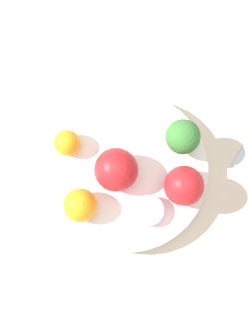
% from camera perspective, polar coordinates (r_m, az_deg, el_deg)
% --- Properties ---
extents(ground_plane, '(6.00, 6.00, 0.00)m').
position_cam_1_polar(ground_plane, '(0.74, 0.00, -0.93)').
color(ground_plane, gray).
extents(table_surface, '(1.20, 1.20, 0.02)m').
position_cam_1_polar(table_surface, '(0.73, 0.00, -0.80)').
color(table_surface, beige).
rests_on(table_surface, ground_plane).
extents(bowl, '(0.24, 0.24, 0.04)m').
position_cam_1_polar(bowl, '(0.70, 0.00, -0.41)').
color(bowl, white).
rests_on(bowl, table_surface).
extents(broccoli, '(0.05, 0.05, 0.06)m').
position_cam_1_polar(broccoli, '(0.66, 6.94, 3.76)').
color(broccoli, '#99C17A').
rests_on(broccoli, bowl).
extents(apple_red, '(0.06, 0.06, 0.06)m').
position_cam_1_polar(apple_red, '(0.66, -1.21, -0.22)').
color(apple_red, red).
rests_on(apple_red, bowl).
extents(apple_green, '(0.06, 0.06, 0.06)m').
position_cam_1_polar(apple_green, '(0.66, 7.07, -2.17)').
color(apple_green, red).
rests_on(apple_green, bowl).
extents(orange_front, '(0.05, 0.05, 0.05)m').
position_cam_1_polar(orange_front, '(0.66, -5.61, -4.54)').
color(orange_front, orange).
rests_on(orange_front, bowl).
extents(orange_back, '(0.04, 0.04, 0.04)m').
position_cam_1_polar(orange_back, '(0.68, -7.20, 3.06)').
color(orange_back, orange).
rests_on(orange_back, bowl).
extents(small_cup, '(0.04, 0.04, 0.02)m').
position_cam_1_polar(small_cup, '(0.67, 2.72, -5.23)').
color(small_cup, '#EA9EC6').
rests_on(small_cup, bowl).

